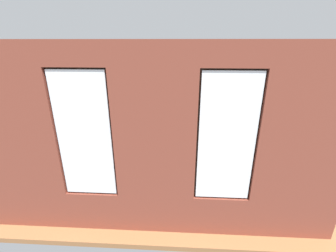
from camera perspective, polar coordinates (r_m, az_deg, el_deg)
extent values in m
cube|color=#99663D|center=(6.48, -0.57, -9.02)|extent=(6.59, 5.73, 0.10)
cube|color=brown|center=(3.97, 31.34, -5.78)|extent=(1.46, 0.16, 3.19)
cube|color=brown|center=(3.52, -3.35, -5.78)|extent=(1.27, 0.16, 3.19)
cube|color=brown|center=(4.38, -34.28, -4.03)|extent=(1.46, 0.16, 3.19)
cube|color=brown|center=(4.25, 12.76, -21.00)|extent=(0.90, 0.16, 0.74)
cube|color=brown|center=(3.21, 16.62, 17.19)|extent=(0.90, 0.16, 0.36)
cube|color=white|center=(3.45, 14.70, -3.55)|extent=(0.84, 0.03, 2.03)
cube|color=#38281E|center=(3.51, 14.52, -3.14)|extent=(0.90, 0.04, 2.09)
cube|color=brown|center=(4.44, -17.88, -19.46)|extent=(0.90, 0.16, 0.74)
cube|color=brown|center=(3.46, -22.84, 16.67)|extent=(0.90, 0.16, 0.36)
cube|color=white|center=(3.68, -20.48, -2.64)|extent=(0.84, 0.03, 2.03)
cube|color=#38281E|center=(3.73, -20.13, -2.28)|extent=(0.90, 0.04, 2.09)
cube|color=tan|center=(4.07, -2.92, -16.40)|extent=(3.26, 0.24, 0.06)
cube|color=black|center=(3.46, -3.31, 0.28)|extent=(0.50, 0.03, 0.64)
cube|color=teal|center=(3.47, -3.28, 0.37)|extent=(0.44, 0.01, 0.58)
cube|color=silver|center=(6.54, -27.51, 4.49)|extent=(0.10, 4.73, 3.19)
cube|color=black|center=(4.84, -1.45, -16.84)|extent=(1.86, 0.85, 0.42)
cube|color=black|center=(4.34, -1.86, -15.26)|extent=(1.86, 0.24, 0.38)
cube|color=black|center=(4.67, 8.88, -13.99)|extent=(0.22, 0.85, 0.24)
cube|color=black|center=(4.79, -11.57, -13.24)|extent=(0.22, 0.85, 0.24)
cube|color=black|center=(4.70, 3.00, -14.07)|extent=(0.65, 0.65, 0.12)
cube|color=black|center=(4.75, -5.83, -13.74)|extent=(0.65, 0.65, 0.12)
cube|color=black|center=(6.57, 19.49, -7.30)|extent=(0.90, 2.10, 0.42)
cube|color=black|center=(6.49, 22.68, -4.15)|extent=(0.29, 2.09, 0.38)
cube|color=black|center=(7.26, 18.04, -1.71)|extent=(0.85, 0.24, 0.24)
cube|color=black|center=(5.64, 22.13, -8.90)|extent=(0.85, 0.24, 0.24)
cube|color=black|center=(6.92, 18.36, -3.22)|extent=(0.66, 0.52, 0.12)
cube|color=black|center=(6.44, 19.43, -5.18)|extent=(0.66, 0.52, 0.12)
cube|color=black|center=(5.97, 20.68, -7.45)|extent=(0.66, 0.52, 0.12)
cube|color=#A87547|center=(6.28, 2.06, -5.23)|extent=(1.32, 0.85, 0.04)
cube|color=#A87547|center=(6.72, 7.24, -5.63)|extent=(0.07, 0.07, 0.39)
cube|color=#A87547|center=(6.74, -3.00, -5.41)|extent=(0.07, 0.07, 0.39)
cube|color=#A87547|center=(6.08, 7.66, -8.67)|extent=(0.07, 0.07, 0.39)
cube|color=#A87547|center=(6.10, -3.73, -8.41)|extent=(0.07, 0.07, 0.39)
cylinder|color=#B23D38|center=(6.35, 0.61, -4.20)|extent=(0.09, 0.09, 0.10)
cylinder|color=#B7333D|center=(6.15, -1.64, -4.98)|extent=(0.08, 0.08, 0.12)
cylinder|color=brown|center=(6.26, 2.07, -4.69)|extent=(0.12, 0.12, 0.09)
sphere|color=#286B2D|center=(6.21, 2.09, -3.74)|extent=(0.15, 0.15, 0.15)
cube|color=#59595B|center=(6.16, 2.96, -5.51)|extent=(0.15, 0.16, 0.02)
cube|color=black|center=(6.83, -23.57, -6.61)|extent=(0.91, 0.42, 0.45)
cube|color=black|center=(6.73, -23.87, -4.71)|extent=(0.41, 0.20, 0.05)
cube|color=black|center=(6.71, -23.94, -4.29)|extent=(0.06, 0.04, 0.06)
cube|color=black|center=(6.59, -24.32, -1.86)|extent=(0.92, 0.04, 0.55)
cube|color=black|center=(6.61, -24.24, -1.79)|extent=(0.87, 0.01, 0.50)
cylinder|color=olive|center=(7.92, -3.96, -1.78)|extent=(0.50, 0.50, 0.28)
ellipsoid|color=silver|center=(7.80, -4.02, 0.48)|extent=(1.10, 1.10, 0.44)
ellipsoid|color=navy|center=(7.77, -4.65, 1.26)|extent=(0.44, 0.44, 0.18)
cylinder|color=#47423D|center=(8.31, 17.39, -1.28)|extent=(0.33, 0.33, 0.37)
cylinder|color=brown|center=(8.15, 17.73, 1.73)|extent=(0.06, 0.06, 0.55)
cone|color=#337F38|center=(7.99, 16.52, 5.14)|extent=(0.56, 0.22, 0.53)
cone|color=#337F38|center=(7.82, 17.79, 4.85)|extent=(0.37, 0.53, 0.57)
cone|color=#337F38|center=(7.85, 19.16, 4.45)|extent=(0.38, 0.58, 0.51)
cone|color=#337F38|center=(8.07, 19.41, 5.19)|extent=(0.51, 0.18, 0.58)
cone|color=#337F38|center=(8.16, 18.58, 5.54)|extent=(0.40, 0.47, 0.59)
cone|color=#337F38|center=(8.12, 17.37, 5.64)|extent=(0.35, 0.48, 0.60)
cylinder|color=brown|center=(5.91, -22.48, -11.17)|extent=(0.39, 0.39, 0.39)
cylinder|color=brown|center=(5.68, -23.14, -6.97)|extent=(0.07, 0.07, 0.58)
cone|color=#286B2D|center=(5.61, -25.61, -2.29)|extent=(0.51, 0.18, 0.47)
cone|color=#286B2D|center=(5.45, -25.87, -2.85)|extent=(0.44, 0.40, 0.49)
cone|color=#286B2D|center=(5.33, -24.22, -2.79)|extent=(0.23, 0.44, 0.53)
cone|color=#286B2D|center=(5.32, -22.66, -3.04)|extent=(0.48, 0.36, 0.47)
cone|color=#286B2D|center=(5.46, -21.95, -2.06)|extent=(0.47, 0.28, 0.50)
cone|color=#286B2D|center=(5.60, -23.20, -1.44)|extent=(0.13, 0.41, 0.54)
cone|color=#286B2D|center=(5.64, -23.95, -1.54)|extent=(0.31, 0.44, 0.52)
cylinder|color=gray|center=(5.13, -21.02, -16.46)|extent=(0.33, 0.33, 0.36)
cylinder|color=brown|center=(5.01, -21.34, -14.50)|extent=(0.05, 0.05, 0.07)
ellipsoid|color=#3D8E42|center=(4.85, -21.80, -11.64)|extent=(0.62, 0.62, 0.52)
cylinder|color=#9E5638|center=(8.47, -15.75, -1.01)|extent=(0.29, 0.29, 0.28)
cylinder|color=brown|center=(8.33, -16.02, 1.58)|extent=(0.05, 0.05, 0.53)
cone|color=#286B2D|center=(8.29, -17.59, 4.80)|extent=(0.51, 0.19, 0.52)
cone|color=#286B2D|center=(8.12, -17.71, 4.35)|extent=(0.46, 0.45, 0.49)
cone|color=#286B2D|center=(7.98, -16.35, 4.17)|extent=(0.28, 0.54, 0.48)
cone|color=#286B2D|center=(8.08, -15.34, 4.74)|extent=(0.48, 0.27, 0.54)
cone|color=#286B2D|center=(8.21, -14.81, 4.80)|extent=(0.53, 0.32, 0.49)
cone|color=#286B2D|center=(8.39, -15.39, 4.94)|extent=(0.28, 0.56, 0.46)
cone|color=#286B2D|center=(8.33, -16.79, 5.19)|extent=(0.37, 0.40, 0.56)
cylinder|color=brown|center=(7.24, 5.10, -4.59)|extent=(0.14, 0.14, 0.15)
cylinder|color=brown|center=(7.18, 5.13, -3.59)|extent=(0.02, 0.02, 0.12)
ellipsoid|color=#337F38|center=(7.11, 5.18, -2.31)|extent=(0.26, 0.26, 0.23)
cylinder|color=brown|center=(4.99, 15.34, -17.55)|extent=(0.28, 0.28, 0.26)
cylinder|color=brown|center=(4.80, 15.71, -14.53)|extent=(0.05, 0.05, 0.38)
cone|color=#1E5B28|center=(4.53, 13.54, -9.22)|extent=(0.55, 0.22, 0.68)
cone|color=#1E5B28|center=(4.36, 14.06, -11.87)|extent=(0.56, 0.58, 0.54)
cone|color=#1E5B28|center=(4.34, 17.39, -12.21)|extent=(0.19, 0.68, 0.56)
cone|color=#1E5B28|center=(4.57, 20.03, -10.93)|extent=(0.68, 0.35, 0.54)
cone|color=#1E5B28|center=(4.68, 18.83, -9.07)|extent=(0.59, 0.32, 0.65)
cone|color=#1E5B28|center=(4.83, 16.12, -8.45)|extent=(0.24, 0.68, 0.56)
cone|color=#1E5B28|center=(4.75, 13.94, -8.59)|extent=(0.44, 0.62, 0.59)
cylinder|color=beige|center=(5.15, 27.39, -17.14)|extent=(0.36, 0.36, 0.39)
cylinder|color=brown|center=(4.97, 28.01, -14.17)|extent=(0.06, 0.06, 0.26)
cone|color=#1E5B28|center=(4.69, 26.90, -10.70)|extent=(0.50, 0.22, 0.59)
cone|color=#1E5B28|center=(4.65, 29.50, -11.31)|extent=(0.18, 0.46, 0.60)
cone|color=#1E5B28|center=(4.91, 30.82, -10.32)|extent=(0.54, 0.21, 0.55)
cone|color=#1E5B28|center=(4.97, 27.32, -9.54)|extent=(0.22, 0.57, 0.52)
cylinder|color=#47423D|center=(7.84, 14.11, -3.01)|extent=(0.17, 0.17, 0.18)
cylinder|color=brown|center=(7.79, 14.20, -2.11)|extent=(0.03, 0.03, 0.08)
ellipsoid|color=#1E5B28|center=(7.74, 14.28, -1.22)|extent=(0.26, 0.26, 0.18)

